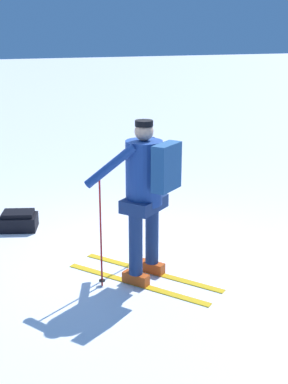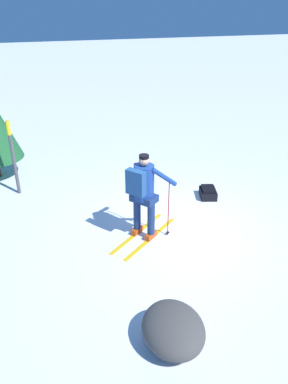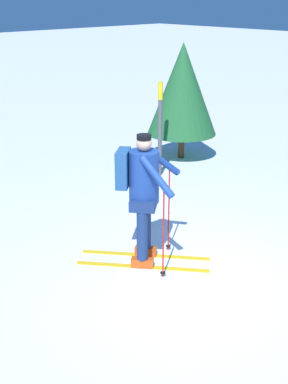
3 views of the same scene
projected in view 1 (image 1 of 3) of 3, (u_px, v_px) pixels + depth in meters
ground_plane at (123, 255)px, 6.65m from camera, size 80.00×80.00×0.00m
skier at (146, 188)px, 5.71m from camera, size 1.47×1.68×1.80m
dropped_backpack at (19, 221)px, 7.45m from camera, size 0.59×0.51×0.26m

